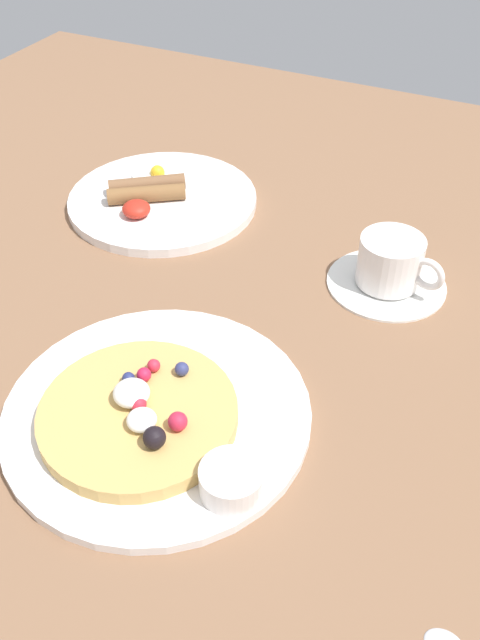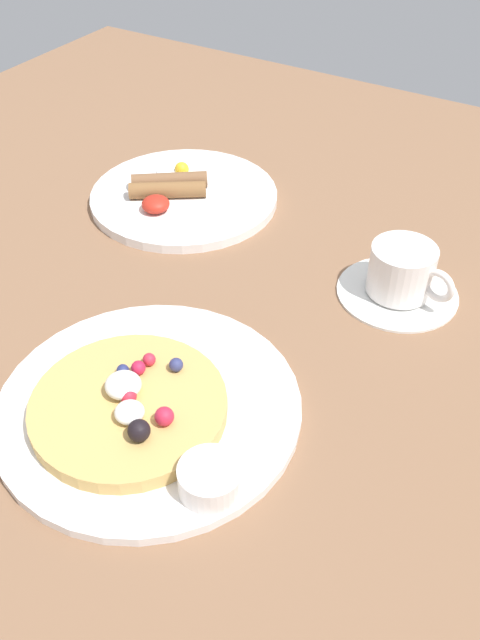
{
  "view_description": "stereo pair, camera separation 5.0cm",
  "coord_description": "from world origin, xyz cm",
  "px_view_note": "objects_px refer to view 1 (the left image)",
  "views": [
    {
      "loc": [
        24.59,
        -44.51,
        48.57
      ],
      "look_at": [
        2.27,
        2.0,
        4.0
      ],
      "focal_mm": 38.42,
      "sensor_mm": 36.0,
      "label": 1
    },
    {
      "loc": [
        28.99,
        -42.12,
        48.57
      ],
      "look_at": [
        2.27,
        2.0,
        4.0
      ],
      "focal_mm": 38.42,
      "sensor_mm": 36.0,
      "label": 2
    }
  ],
  "objects_px": {
    "breakfast_plate": "(163,200)",
    "coffee_cup": "(392,260)",
    "pancake_plate": "(157,413)",
    "syrup_ramekin": "(232,480)",
    "coffee_saucer": "(386,283)"
  },
  "relations": [
    {
      "from": "pancake_plate",
      "to": "syrup_ramekin",
      "type": "distance_m",
      "value": 0.11
    },
    {
      "from": "coffee_cup",
      "to": "pancake_plate",
      "type": "bearing_deg",
      "value": -115.52
    },
    {
      "from": "syrup_ramekin",
      "to": "pancake_plate",
      "type": "bearing_deg",
      "value": 153.85
    },
    {
      "from": "breakfast_plate",
      "to": "syrup_ramekin",
      "type": "bearing_deg",
      "value": -52.6
    },
    {
      "from": "coffee_cup",
      "to": "breakfast_plate",
      "type": "bearing_deg",
      "value": 172.54
    },
    {
      "from": "pancake_plate",
      "to": "coffee_cup",
      "type": "height_order",
      "value": "coffee_cup"
    },
    {
      "from": "pancake_plate",
      "to": "coffee_cup",
      "type": "relative_size",
      "value": 2.82
    },
    {
      "from": "breakfast_plate",
      "to": "coffee_saucer",
      "type": "height_order",
      "value": "breakfast_plate"
    },
    {
      "from": "syrup_ramekin",
      "to": "coffee_saucer",
      "type": "distance_m",
      "value": 0.34
    },
    {
      "from": "coffee_saucer",
      "to": "coffee_cup",
      "type": "xyz_separation_m",
      "value": [
        0.0,
        -0.0,
        0.03
      ]
    },
    {
      "from": "breakfast_plate",
      "to": "coffee_saucer",
      "type": "bearing_deg",
      "value": -7.42
    },
    {
      "from": "pancake_plate",
      "to": "syrup_ramekin",
      "type": "height_order",
      "value": "syrup_ramekin"
    },
    {
      "from": "breakfast_plate",
      "to": "pancake_plate",
      "type": "bearing_deg",
      "value": -60.25
    },
    {
      "from": "breakfast_plate",
      "to": "coffee_cup",
      "type": "distance_m",
      "value": 0.33
    },
    {
      "from": "pancake_plate",
      "to": "breakfast_plate",
      "type": "bearing_deg",
      "value": 119.75
    }
  ]
}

